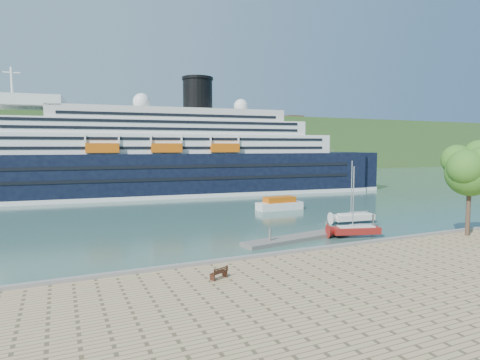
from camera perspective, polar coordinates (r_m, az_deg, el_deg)
ground at (r=41.68m, az=13.97°, el=-10.50°), size 400.00×400.00×0.00m
far_hillside at (r=178.21m, az=-16.34°, el=4.98°), size 400.00×50.00×24.00m
quay_coping at (r=41.24m, az=14.18°, el=-9.02°), size 220.00×0.50×0.30m
cruise_ship at (r=90.86m, az=-13.72°, el=6.18°), size 119.43×29.03×26.56m
park_bench at (r=30.84m, az=-3.06°, el=-12.96°), size 1.66×1.16×0.98m
promenade_tree at (r=50.90m, az=29.84°, el=-0.55°), size 6.90×6.90×11.42m
floating_pontoon at (r=49.44m, az=10.39°, el=-7.74°), size 19.82×5.36×0.44m
sailboat_red at (r=49.92m, az=16.26°, el=-3.25°), size 6.54×3.49×8.14m
sailboat_white_far at (r=58.85m, az=15.94°, el=-1.88°), size 6.74×2.74×8.46m
tender_launch at (r=69.52m, az=5.63°, el=-3.29°), size 8.12×2.81×2.24m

